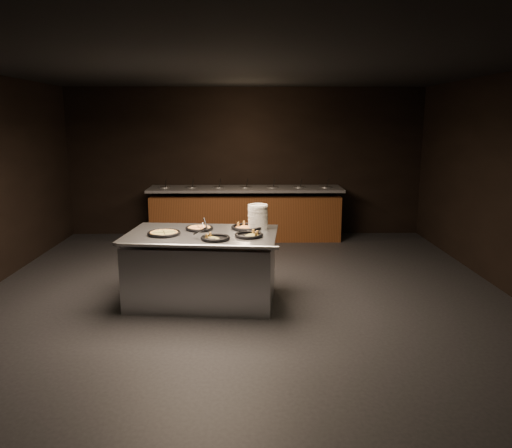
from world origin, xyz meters
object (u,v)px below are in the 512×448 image
object	(u,v)px
serving_counter	(202,269)
pan_veggie_whole	(164,233)
plate_stack	(258,217)
pan_cheese_whole	(199,228)

from	to	relation	value
serving_counter	pan_veggie_whole	world-z (taller)	pan_veggie_whole
plate_stack	pan_veggie_whole	bearing A→B (deg)	-162.30
serving_counter	pan_cheese_whole	world-z (taller)	pan_cheese_whole
serving_counter	pan_veggie_whole	size ratio (longest dim) A/B	4.86
serving_counter	plate_stack	bearing A→B (deg)	27.60
serving_counter	pan_cheese_whole	xyz separation A→B (m)	(-0.05, 0.20, 0.48)
pan_veggie_whole	pan_cheese_whole	distance (m)	0.49
pan_veggie_whole	plate_stack	bearing A→B (deg)	17.70
pan_cheese_whole	serving_counter	bearing A→B (deg)	-76.56
plate_stack	pan_cheese_whole	size ratio (longest dim) A/B	0.86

